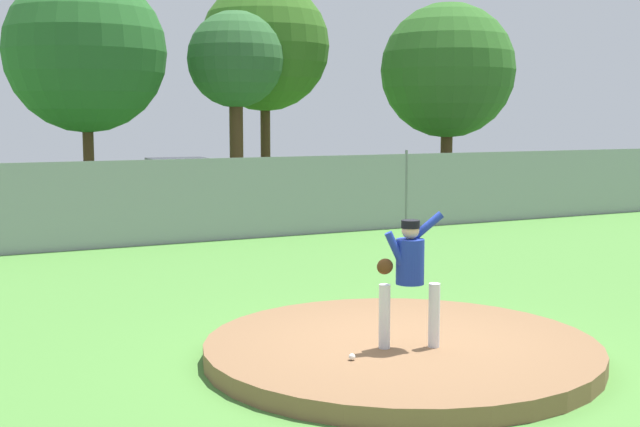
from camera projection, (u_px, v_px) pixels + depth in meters
name	position (u px, v px, depth m)	size (l,w,h in m)	color
ground_plane	(226.00, 274.00, 15.16)	(80.00, 80.00, 0.00)	#4C8438
asphalt_strip	(119.00, 222.00, 22.72)	(44.00, 7.00, 0.01)	#2B2B2D
pitchers_mound	(401.00, 350.00, 9.82)	(4.65, 4.65, 0.22)	brown
pitcher_youth	(409.00, 270.00, 9.40)	(0.81, 0.34, 1.56)	silver
baseball	(352.00, 357.00, 9.01)	(0.07, 0.07, 0.07)	white
chainlink_fence	(164.00, 202.00, 18.61)	(32.06, 0.07, 2.01)	gray
parked_car_champagne	(405.00, 182.00, 26.86)	(1.91, 4.70, 1.60)	tan
parked_car_slate	(182.00, 189.00, 23.67)	(2.10, 4.50, 1.67)	slate
traffic_cone_orange	(242.00, 203.00, 25.14)	(0.40, 0.40, 0.55)	orange
tree_leaning_west	(85.00, 52.00, 30.38)	(5.89, 5.89, 8.17)	#4C331E
tree_bushy_near	(235.00, 61.00, 32.26)	(3.74, 3.74, 6.97)	#4C331E
tree_slender_far	(265.00, 47.00, 34.57)	(5.39, 5.39, 8.49)	#4C331E
tree_broad_right	(448.00, 71.00, 35.13)	(5.68, 5.68, 7.67)	#4C331E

